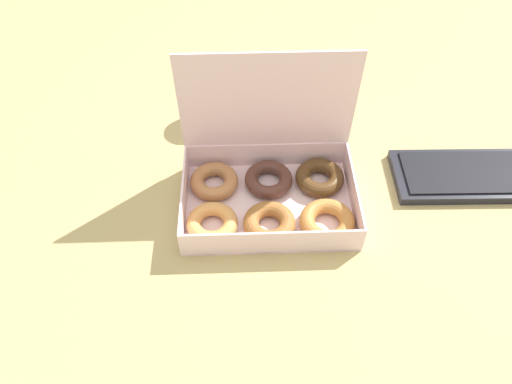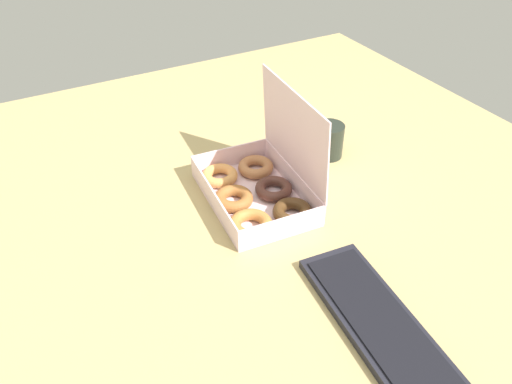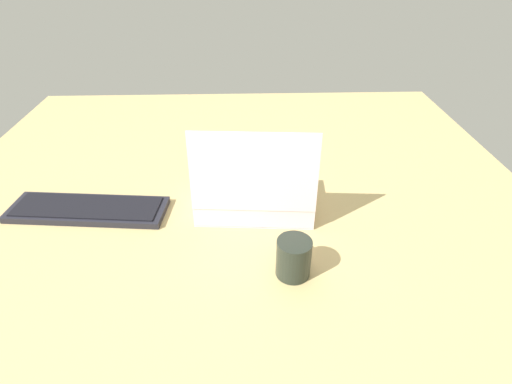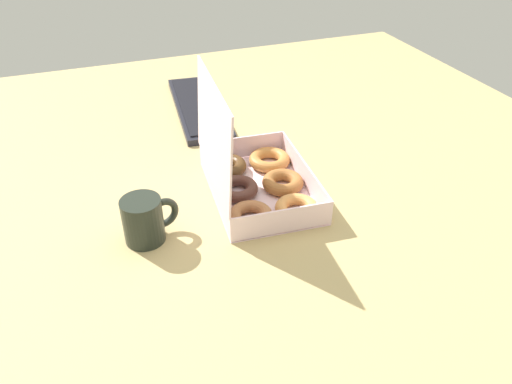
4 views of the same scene
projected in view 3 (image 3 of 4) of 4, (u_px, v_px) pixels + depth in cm
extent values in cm
cube|color=tan|center=(236.00, 203.00, 117.72)|extent=(180.00, 180.00, 2.00)
cube|color=white|center=(255.00, 204.00, 115.01)|extent=(33.32, 23.80, 0.40)
cube|color=white|center=(311.00, 197.00, 112.80)|extent=(2.02, 21.43, 5.63)
cube|color=white|center=(201.00, 194.00, 113.88)|extent=(2.02, 21.43, 5.63)
cube|color=white|center=(257.00, 177.00, 122.10)|extent=(30.93, 2.74, 5.63)
cube|color=white|center=(254.00, 218.00, 104.58)|extent=(30.93, 2.74, 5.63)
cube|color=white|center=(254.00, 173.00, 97.41)|extent=(31.82, 3.96, 21.45)
torus|color=#D8944E|center=(291.00, 191.00, 117.94)|extent=(13.11, 13.11, 2.61)
torus|color=#995F2E|center=(257.00, 190.00, 118.57)|extent=(12.19, 12.19, 2.88)
torus|color=#BB7B3A|center=(222.00, 189.00, 118.98)|extent=(12.39, 12.39, 2.79)
torus|color=#B47546|center=(292.00, 211.00, 109.56)|extent=(13.15, 13.15, 2.68)
torus|color=#522E26|center=(254.00, 211.00, 109.78)|extent=(12.52, 12.52, 2.54)
torus|color=#4E3319|center=(218.00, 210.00, 110.03)|extent=(11.26, 11.26, 2.90)
cube|color=black|center=(88.00, 210.00, 111.70)|extent=(44.48, 17.11, 1.80)
cube|color=black|center=(87.00, 206.00, 111.09)|extent=(40.83, 14.70, 0.40)
cylinder|color=#232A22|center=(294.00, 258.00, 89.91)|extent=(7.98, 7.98, 9.42)
torus|color=#232A22|center=(287.00, 246.00, 93.34)|extent=(2.97, 6.86, 6.71)
cylinder|color=black|center=(294.00, 248.00, 88.24)|extent=(7.02, 7.02, 0.57)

